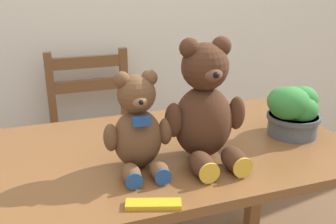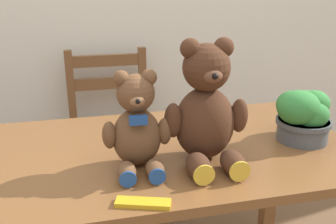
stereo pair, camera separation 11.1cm
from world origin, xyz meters
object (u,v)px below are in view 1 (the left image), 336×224
at_px(chocolate_bar, 153,204).
at_px(wooden_chair_behind, 96,137).
at_px(teddy_bear_left, 138,128).
at_px(teddy_bear_right, 205,109).
at_px(potted_plant, 293,109).

bearing_deg(chocolate_bar, wooden_chair_behind, 89.44).
distance_m(teddy_bear_left, chocolate_bar, 0.25).
bearing_deg(chocolate_bar, teddy_bear_right, 41.92).
distance_m(wooden_chair_behind, chocolate_bar, 1.06).
xyz_separation_m(teddy_bear_left, teddy_bear_right, (0.21, -0.00, 0.04)).
bearing_deg(teddy_bear_right, potted_plant, -168.10).
relative_size(potted_plant, chocolate_bar, 1.63).
bearing_deg(teddy_bear_right, teddy_bear_left, 1.20).
relative_size(wooden_chair_behind, teddy_bear_left, 3.03).
bearing_deg(wooden_chair_behind, teddy_bear_left, 90.79).
distance_m(wooden_chair_behind, teddy_bear_right, 0.94).
bearing_deg(wooden_chair_behind, teddy_bear_right, 105.14).
relative_size(wooden_chair_behind, teddy_bear_right, 2.37).
distance_m(teddy_bear_right, potted_plant, 0.39).
bearing_deg(potted_plant, wooden_chair_behind, 128.44).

